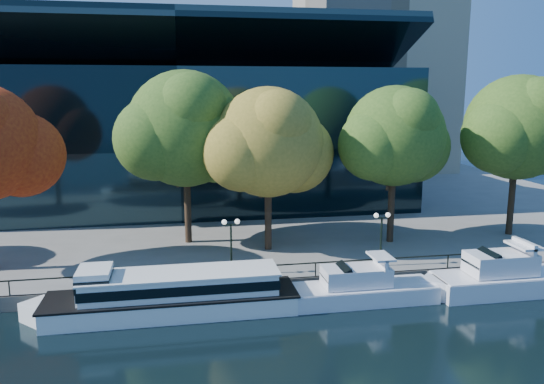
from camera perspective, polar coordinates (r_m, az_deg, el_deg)
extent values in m
plane|color=black|center=(34.15, -2.24, -12.92)|extent=(160.00, 160.00, 0.00)
cube|color=slate|center=(68.87, -6.50, -0.28)|extent=(90.00, 67.00, 1.00)
cube|color=#47443F|center=(36.75, -2.92, -10.31)|extent=(90.00, 0.25, 1.00)
cube|color=black|center=(36.44, -2.99, -8.07)|extent=(88.20, 0.08, 0.08)
cube|color=black|center=(36.60, -2.98, -8.81)|extent=(0.07, 0.07, 0.90)
cube|color=black|center=(63.21, -10.01, 5.50)|extent=(50.00, 24.00, 16.00)
cube|color=black|center=(59.06, -10.29, 14.35)|extent=(50.00, 17.14, 7.86)
cube|color=white|center=(34.51, -10.63, -11.76)|extent=(15.28, 3.71, 1.20)
cube|color=black|center=(34.28, -10.67, -10.80)|extent=(15.58, 3.78, 0.13)
cube|color=white|center=(35.47, -23.33, -11.86)|extent=(3.07, 3.07, 1.20)
cube|color=white|center=(34.03, -9.78, -9.69)|extent=(11.92, 3.04, 1.31)
cube|color=black|center=(34.01, -9.78, -9.61)|extent=(12.07, 3.12, 0.60)
cube|color=white|center=(33.79, -9.81, -8.56)|extent=(12.22, 3.19, 0.11)
cube|color=white|center=(34.31, -18.50, -9.36)|extent=(1.96, 2.60, 1.96)
cube|color=black|center=(34.23, -18.53, -9.02)|extent=(2.02, 2.67, 0.76)
cube|color=silver|center=(36.16, 9.72, -10.72)|extent=(9.75, 2.78, 1.11)
cube|color=silver|center=(34.88, 2.02, -11.40)|extent=(2.13, 2.13, 1.11)
cube|color=silver|center=(35.96, 9.75, -9.87)|extent=(9.55, 2.73, 0.07)
cube|color=silver|center=(35.57, 9.04, -8.92)|extent=(4.39, 2.09, 1.21)
cube|color=black|center=(35.15, 7.07, -8.94)|extent=(1.92, 2.00, 1.52)
cube|color=silver|center=(35.84, 11.60, -7.36)|extent=(0.23, 2.17, 0.74)
cube|color=silver|center=(35.73, 11.63, -6.79)|extent=(1.30, 2.17, 0.14)
cube|color=silver|center=(40.43, 23.79, -9.00)|extent=(10.01, 3.12, 1.34)
cube|color=silver|center=(37.93, 17.41, -9.85)|extent=(2.45, 2.45, 1.34)
cube|color=silver|center=(40.21, 23.87, -8.07)|extent=(9.81, 3.05, 0.09)
cube|color=silver|center=(39.69, 23.35, -7.04)|extent=(4.51, 2.34, 1.45)
cube|color=black|center=(38.97, 21.76, -7.07)|extent=(2.04, 2.24, 1.68)
cube|color=silver|center=(40.35, 25.49, -5.36)|extent=(0.28, 2.43, 0.89)
cube|color=silver|center=(40.32, 25.50, -5.21)|extent=(1.56, 2.43, 0.17)
sphere|color=maroon|center=(42.58, -25.35, 3.65)|extent=(6.17, 6.17, 6.17)
cylinder|color=black|center=(45.21, -9.09, -0.61)|extent=(0.56, 0.56, 7.73)
cylinder|color=black|center=(44.92, -8.57, 3.26)|extent=(1.22, 1.85, 3.86)
cylinder|color=black|center=(44.44, -9.70, 2.78)|extent=(1.12, 1.27, 3.45)
sphere|color=#2F5219|center=(44.43, -9.32, 6.73)|extent=(9.58, 9.58, 9.58)
sphere|color=#2F5219|center=(46.08, -6.02, 5.47)|extent=(7.18, 7.18, 7.18)
sphere|color=#2F5219|center=(43.55, -12.43, 5.59)|extent=(6.70, 6.70, 6.70)
sphere|color=#2F5219|center=(42.44, -8.68, 8.83)|extent=(5.75, 5.75, 5.75)
cylinder|color=black|center=(42.70, -0.41, -1.65)|extent=(0.56, 0.56, 7.00)
cylinder|color=black|center=(42.47, 0.20, 2.05)|extent=(1.14, 1.71, 3.51)
cylinder|color=black|center=(41.87, -0.89, 1.58)|extent=(1.04, 1.18, 3.14)
sphere|color=olive|center=(41.87, -0.42, 5.38)|extent=(8.70, 8.70, 8.70)
sphere|color=olive|center=(43.72, 2.38, 4.17)|extent=(6.53, 6.53, 6.53)
sphere|color=olive|center=(40.77, -3.24, 4.29)|extent=(6.09, 6.09, 6.09)
sphere|color=olive|center=(40.12, 0.62, 7.31)|extent=(5.22, 5.22, 5.22)
cylinder|color=black|center=(45.99, 12.73, -0.86)|extent=(0.56, 0.56, 7.24)
cylinder|color=black|center=(45.88, 13.36, 2.69)|extent=(1.16, 1.75, 3.62)
cylinder|color=black|center=(45.11, 12.55, 2.25)|extent=(1.07, 1.21, 3.24)
sphere|color=#2F5219|center=(45.22, 13.02, 5.88)|extent=(8.31, 8.31, 8.31)
sphere|color=#2F5219|center=(47.38, 14.92, 4.75)|extent=(6.23, 6.23, 6.23)
sphere|color=#2F5219|center=(43.72, 10.90, 4.98)|extent=(5.82, 5.82, 5.82)
sphere|color=#2F5219|center=(43.77, 14.46, 7.57)|extent=(4.99, 4.99, 4.99)
cylinder|color=black|center=(51.79, 24.41, -0.03)|extent=(0.56, 0.56, 7.67)
cylinder|color=black|center=(51.80, 25.01, 3.30)|extent=(1.21, 1.84, 3.83)
cylinder|color=black|center=(50.91, 24.47, 2.92)|extent=(1.11, 1.26, 3.43)
sphere|color=#2F5219|center=(51.10, 24.92, 6.32)|extent=(9.10, 9.10, 9.10)
sphere|color=#2F5219|center=(53.75, 26.19, 5.17)|extent=(6.83, 6.83, 6.83)
sphere|color=#2F5219|center=(49.12, 23.28, 5.50)|extent=(6.37, 6.37, 6.37)
sphere|color=#2F5219|center=(49.82, 26.71, 7.92)|extent=(5.46, 5.46, 5.46)
cylinder|color=black|center=(37.28, -4.41, -6.27)|extent=(0.14, 0.14, 3.60)
cube|color=black|center=(36.77, -4.45, -3.52)|extent=(0.90, 0.06, 0.06)
sphere|color=white|center=(36.68, -5.16, -3.24)|extent=(0.36, 0.36, 0.36)
sphere|color=white|center=(36.77, -3.76, -3.19)|extent=(0.36, 0.36, 0.36)
cylinder|color=black|center=(39.86, 11.64, -5.33)|extent=(0.14, 0.14, 3.60)
cube|color=black|center=(39.39, 11.75, -2.74)|extent=(0.90, 0.06, 0.06)
sphere|color=white|center=(39.18, 11.15, -2.49)|extent=(0.36, 0.36, 0.36)
sphere|color=white|center=(39.51, 12.36, -2.42)|extent=(0.36, 0.36, 0.36)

